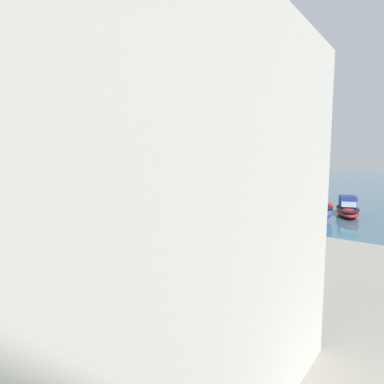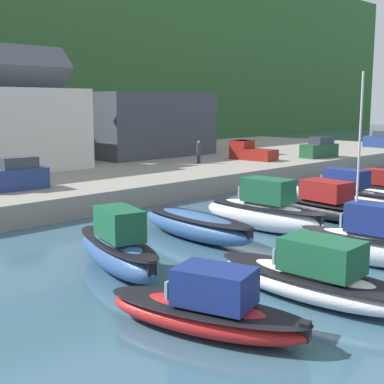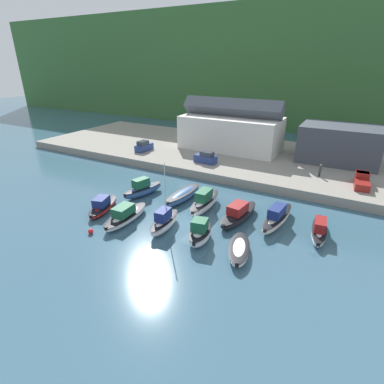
% 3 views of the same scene
% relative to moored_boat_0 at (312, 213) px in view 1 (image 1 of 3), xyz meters
% --- Properties ---
extents(ground_plane, '(320.00, 320.00, 0.00)m').
position_rel_moored_boat_0_xyz_m(ground_plane, '(10.55, -3.70, -1.04)').
color(ground_plane, '#385B70').
extents(moored_boat_0, '(3.61, 7.31, 2.81)m').
position_rel_moored_boat_0_xyz_m(moored_boat_0, '(0.00, 0.00, 0.00)').
color(moored_boat_0, '#33568E').
rests_on(moored_boat_0, ground_plane).
extents(moored_boat_1, '(2.70, 8.26, 1.46)m').
position_rel_moored_boat_0_xyz_m(moored_boat_1, '(6.23, 1.57, -0.27)').
color(moored_boat_1, '#33568E').
rests_on(moored_boat_1, ground_plane).
extents(moored_boat_2, '(2.32, 8.00, 2.97)m').
position_rel_moored_boat_0_xyz_m(moored_boat_2, '(10.37, 0.39, 0.07)').
color(moored_boat_2, white).
rests_on(moored_boat_2, ground_plane).
extents(moored_boat_3, '(3.49, 8.59, 2.39)m').
position_rel_moored_boat_0_xyz_m(moored_boat_3, '(15.55, -0.20, -0.18)').
color(moored_boat_3, black).
rests_on(moored_boat_3, ground_plane).
extents(moored_boat_4, '(2.88, 8.80, 2.59)m').
position_rel_moored_boat_0_xyz_m(moored_boat_4, '(20.18, 1.09, -0.09)').
color(moored_boat_4, white).
rests_on(moored_boat_4, ground_plane).
extents(moored_boat_5, '(2.47, 7.56, 2.14)m').
position_rel_moored_boat_0_xyz_m(moored_boat_5, '(25.21, 0.89, -0.28)').
color(moored_boat_5, white).
rests_on(moored_boat_5, ground_plane).
extents(moored_boat_6, '(4.10, 7.18, 2.11)m').
position_rel_moored_boat_0_xyz_m(moored_boat_6, '(-1.65, -6.77, -0.29)').
color(moored_boat_6, red).
rests_on(moored_boat_6, ground_plane).
extents(moored_boat_7, '(2.78, 8.06, 2.31)m').
position_rel_moored_boat_0_xyz_m(moored_boat_7, '(3.06, -7.57, -0.21)').
color(moored_boat_7, white).
rests_on(moored_boat_7, ground_plane).
extents(moored_boat_8, '(2.35, 6.33, 8.40)m').
position_rel_moored_boat_0_xyz_m(moored_boat_8, '(8.50, -6.77, -0.01)').
color(moored_boat_8, white).
rests_on(moored_boat_8, ground_plane).
extents(moored_boat_9, '(3.23, 5.34, 2.83)m').
position_rel_moored_boat_0_xyz_m(moored_boat_9, '(13.49, -6.99, 0.01)').
color(moored_boat_9, silver).
rests_on(moored_boat_9, ground_plane).
extents(moored_boat_10, '(3.86, 6.53, 1.00)m').
position_rel_moored_boat_0_xyz_m(moored_boat_10, '(18.31, -7.26, -0.50)').
color(moored_boat_10, white).
rests_on(moored_boat_10, ground_plane).
extents(parked_car_1, '(4.36, 2.22, 2.16)m').
position_rel_moored_boat_0_xyz_m(parked_car_1, '(3.12, 15.18, 1.32)').
color(parked_car_1, navy).
rests_on(parked_car_1, quay_promenade).
extents(parked_car_2, '(4.38, 2.28, 2.16)m').
position_rel_moored_boat_0_xyz_m(parked_car_2, '(35.84, 12.66, 1.32)').
color(parked_car_2, '#1E4C2D').
rests_on(parked_car_2, quay_promenade).
extents(person_on_quay, '(0.40, 0.40, 2.14)m').
position_rel_moored_boat_0_xyz_m(person_on_quay, '(22.81, 17.64, 1.51)').
color(person_on_quay, '#232838').
rests_on(person_on_quay, quay_promenade).
extents(mooring_buoy_0, '(0.63, 0.63, 0.63)m').
position_rel_moored_boat_0_xyz_m(mooring_buoy_0, '(1.37, -11.93, -0.72)').
color(mooring_buoy_0, red).
rests_on(mooring_buoy_0, ground_plane).
extents(mooring_buoy_1, '(0.63, 0.63, 0.63)m').
position_rel_moored_boat_0_xyz_m(mooring_buoy_1, '(36.07, -19.79, -0.72)').
color(mooring_buoy_1, red).
rests_on(mooring_buoy_1, ground_plane).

